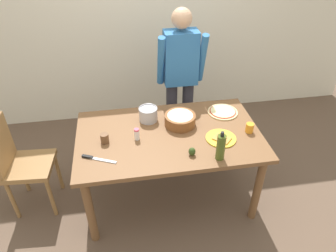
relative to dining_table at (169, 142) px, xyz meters
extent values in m
plane|color=brown|center=(0.00, 0.00, -0.67)|extent=(8.00, 8.00, 0.00)
cube|color=silver|center=(0.00, 1.60, 0.63)|extent=(5.60, 0.10, 2.60)
cube|color=brown|center=(0.00, 0.00, 0.07)|extent=(1.60, 0.96, 0.04)
cylinder|color=brown|center=(-0.72, -0.40, -0.31)|extent=(0.07, 0.07, 0.72)
cylinder|color=brown|center=(0.72, -0.40, -0.31)|extent=(0.07, 0.07, 0.72)
cylinder|color=brown|center=(-0.72, 0.40, -0.31)|extent=(0.07, 0.07, 0.72)
cylinder|color=brown|center=(0.72, 0.40, -0.31)|extent=(0.07, 0.07, 0.72)
cylinder|color=#2D2D38|center=(0.16, 0.76, -0.24)|extent=(0.12, 0.12, 0.85)
cylinder|color=#2D2D38|center=(0.34, 0.76, -0.24)|extent=(0.12, 0.12, 0.85)
cube|color=#2D6BAD|center=(0.25, 0.76, 0.46)|extent=(0.34, 0.20, 0.55)
cylinder|color=#2D6BAD|center=(0.04, 0.71, 0.46)|extent=(0.07, 0.21, 0.55)
cylinder|color=#2D6BAD|center=(0.46, 0.71, 0.46)|extent=(0.07, 0.21, 0.55)
sphere|color=tan|center=(0.25, 0.76, 0.85)|extent=(0.20, 0.20, 0.20)
cube|color=olive|center=(-1.25, 0.11, -0.19)|extent=(0.43, 0.43, 0.05)
cube|color=olive|center=(-1.43, 0.12, 0.06)|extent=(0.07, 0.38, 0.45)
cylinder|color=olive|center=(-1.09, -0.07, -0.44)|extent=(0.04, 0.04, 0.45)
cylinder|color=olive|center=(-1.07, 0.26, -0.44)|extent=(0.04, 0.04, 0.45)
cylinder|color=olive|center=(-1.43, -0.05, -0.44)|extent=(0.04, 0.04, 0.45)
cylinder|color=olive|center=(-1.41, 0.29, -0.44)|extent=(0.04, 0.04, 0.45)
cylinder|color=beige|center=(0.57, 0.25, 0.10)|extent=(0.29, 0.29, 0.01)
cylinder|color=#B22D1E|center=(0.57, 0.25, 0.10)|extent=(0.25, 0.25, 0.00)
cylinder|color=beige|center=(0.57, 0.25, 0.11)|extent=(0.23, 0.23, 0.00)
cylinder|color=gold|center=(0.43, -0.14, 0.10)|extent=(0.26, 0.26, 0.01)
cube|color=#CC8438|center=(0.43, -0.16, 0.11)|extent=(0.17, 0.17, 0.01)
cylinder|color=brown|center=(0.12, 0.13, 0.14)|extent=(0.28, 0.28, 0.10)
ellipsoid|color=beige|center=(0.12, 0.13, 0.18)|extent=(0.25, 0.25, 0.05)
cylinder|color=#47561E|center=(0.34, -0.38, 0.20)|extent=(0.07, 0.07, 0.22)
cylinder|color=black|center=(0.34, -0.38, 0.33)|extent=(0.03, 0.03, 0.04)
cylinder|color=#B7B7BC|center=(-0.15, 0.24, 0.15)|extent=(0.17, 0.17, 0.12)
torus|color=#A5A5AD|center=(-0.15, 0.24, 0.21)|extent=(0.17, 0.17, 0.01)
cylinder|color=orange|center=(0.70, -0.08, 0.13)|extent=(0.07, 0.07, 0.08)
cylinder|color=brown|center=(-0.55, -0.03, 0.13)|extent=(0.07, 0.07, 0.08)
cylinder|color=white|center=(-0.28, -0.03, 0.14)|extent=(0.04, 0.04, 0.09)
cylinder|color=#D84C66|center=(-0.28, -0.03, 0.19)|extent=(0.04, 0.04, 0.02)
cube|color=silver|center=(-0.56, -0.25, 0.09)|extent=(0.21, 0.11, 0.01)
cube|color=black|center=(-0.69, -0.20, 0.10)|extent=(0.09, 0.06, 0.02)
ellipsoid|color=#2D4219|center=(0.13, -0.30, 0.13)|extent=(0.06, 0.06, 0.07)
camera|label=1|loc=(-0.37, -2.15, 1.74)|focal=33.55mm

